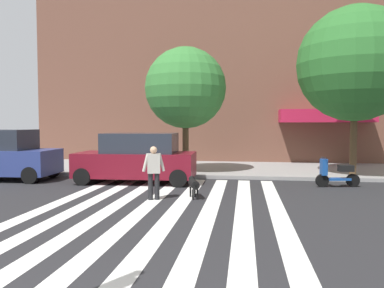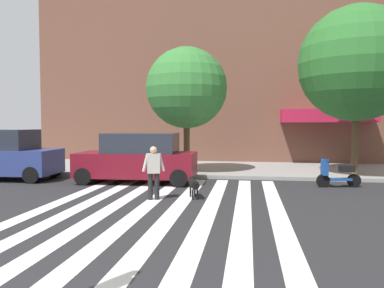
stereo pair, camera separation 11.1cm
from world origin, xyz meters
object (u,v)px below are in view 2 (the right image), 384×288
Objects in this scene: parked_scooter at (339,174)px; street_tree_nearest at (187,88)px; street_tree_middle at (357,64)px; dog_on_leash at (194,184)px; parked_car_behind_first at (138,158)px; parked_car_near_curb at (1,156)px; pedestrian_dog_walker at (154,170)px.

parked_scooter is 0.29× the size of street_tree_nearest.
street_tree_middle is (1.13, 2.23, 4.32)m from parked_scooter.
dog_on_leash is at bearing -140.74° from street_tree_middle.
street_tree_nearest is at bearing 57.15° from parked_car_behind_first.
dog_on_leash is (-6.11, -4.99, -4.36)m from street_tree_middle.
street_tree_nearest is (1.56, 2.42, 2.96)m from parked_car_behind_first.
parked_car_near_curb is at bearing -171.34° from street_tree_middle.
pedestrian_dog_walker reaches higher than parked_scooter.
street_tree_middle is at bearing 14.33° from parked_car_behind_first.
parked_car_near_curb is 8.06m from pedestrian_dog_walker.
street_tree_nearest is at bearing 17.90° from parked_car_near_curb.
parked_car_behind_first is 2.88× the size of parked_scooter.
parked_car_near_curb is 0.69× the size of street_tree_middle.
dog_on_leash is (1.17, 0.46, -0.48)m from pedestrian_dog_walker.
parked_car_near_curb reaches higher than dog_on_leash.
street_tree_nearest is at bearing 101.65° from dog_on_leash.
parked_car_near_curb is 4.59× the size of dog_on_leash.
parked_scooter is 4.99m from street_tree_middle.
street_tree_nearest is at bearing 88.98° from pedestrian_dog_walker.
parked_car_behind_first is 0.66× the size of street_tree_middle.
street_tree_middle is 9.01m from dog_on_leash.
parked_car_behind_first is 3.84m from dog_on_leash.
street_tree_middle is (7.17, -0.19, 0.88)m from street_tree_nearest.
street_tree_nearest reaches higher than pedestrian_dog_walker.
parked_scooter is 6.95m from pedestrian_dog_walker.
pedestrian_dog_walker is at bearing -23.56° from parked_car_near_curb.
parked_car_near_curb is 2.98× the size of parked_scooter.
street_tree_nearest reaches higher than parked_scooter.
parked_scooter is at bearing 29.05° from dog_on_leash.
parked_car_near_curb is 1.03× the size of parked_car_behind_first.
parked_scooter is 5.69m from dog_on_leash.
parked_car_behind_first is 2.85× the size of pedestrian_dog_walker.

